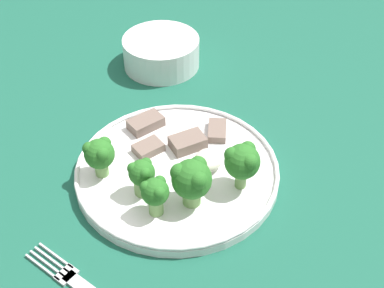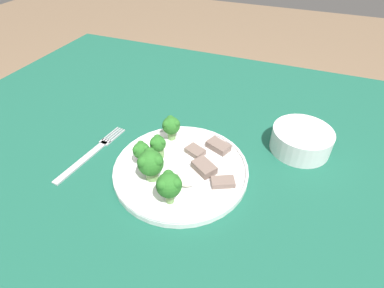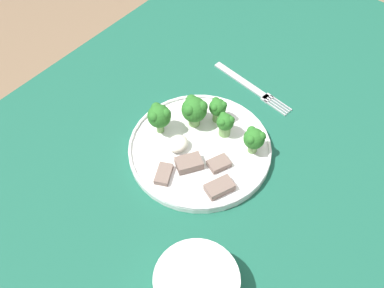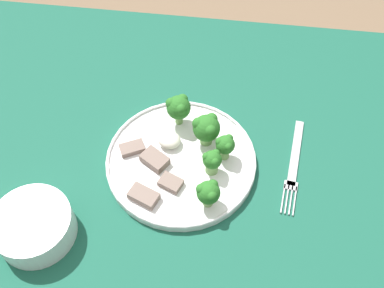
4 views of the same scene
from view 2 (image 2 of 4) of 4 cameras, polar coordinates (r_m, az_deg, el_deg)
name	(u,v)px [view 2 (image 2 of 4)]	position (r m, az deg, el deg)	size (l,w,h in m)	color
table	(200,175)	(0.73, 1.63, -5.84)	(1.37, 1.00, 0.74)	#195642
dinner_plate	(181,169)	(0.61, -2.13, -4.79)	(0.27, 0.27, 0.02)	white
fork	(91,154)	(0.69, -18.69, -1.79)	(0.04, 0.21, 0.00)	#B2B2B7
cream_bowl	(301,140)	(0.69, 20.06, 0.65)	(0.13, 0.13, 0.05)	white
broccoli_floret_near_rim_left	(169,185)	(0.51, -4.42, -7.76)	(0.05, 0.05, 0.07)	#709E56
broccoli_floret_center_left	(141,151)	(0.60, -9.62, -1.36)	(0.04, 0.03, 0.05)	#709E56
broccoli_floret_back_left	(151,163)	(0.56, -7.89, -3.58)	(0.05, 0.05, 0.07)	#709E56
broccoli_floret_front_left	(158,145)	(0.61, -6.51, -0.17)	(0.03, 0.03, 0.05)	#709E56
broccoli_floret_center_back	(171,126)	(0.66, -4.00, 3.50)	(0.04, 0.04, 0.06)	#709E56
meat_slice_front_slice	(218,146)	(0.65, 5.05, -0.38)	(0.06, 0.05, 0.02)	#756056
meat_slice_middle_slice	(204,167)	(0.59, 2.31, -4.47)	(0.06, 0.05, 0.02)	#756056
meat_slice_rear_slice	(223,182)	(0.57, 5.91, -7.21)	(0.05, 0.04, 0.01)	#756056
meat_slice_edge_slice	(197,152)	(0.63, 0.97, -1.44)	(0.05, 0.04, 0.01)	#756056
sauce_dollop	(186,178)	(0.57, -1.06, -6.56)	(0.04, 0.04, 0.02)	silver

